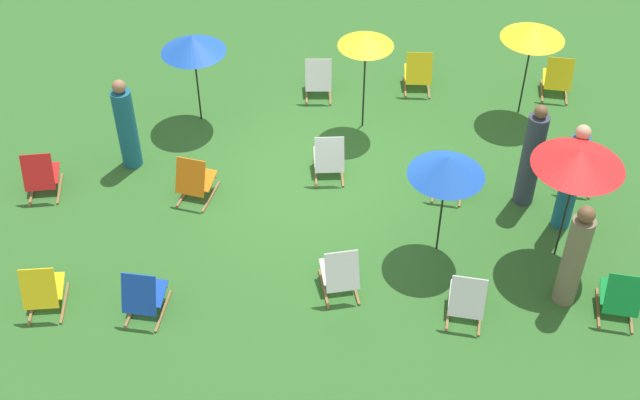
% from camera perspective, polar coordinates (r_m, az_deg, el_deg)
% --- Properties ---
extents(ground_plane, '(40.00, 40.00, 0.00)m').
position_cam_1_polar(ground_plane, '(14.21, -0.03, 1.72)').
color(ground_plane, '#2D6026').
extents(deckchair_0, '(0.62, 0.84, 0.83)m').
position_cam_1_polar(deckchair_0, '(12.46, 19.52, -6.14)').
color(deckchair_0, olive).
rests_on(deckchair_0, ground).
extents(deckchair_1, '(0.60, 0.83, 0.83)m').
position_cam_1_polar(deckchair_1, '(14.39, 16.95, 2.09)').
color(deckchair_1, olive).
rests_on(deckchair_1, ground).
extents(deckchair_2, '(0.56, 0.81, 0.83)m').
position_cam_1_polar(deckchair_2, '(14.34, -18.23, 1.59)').
color(deckchair_2, olive).
rests_on(deckchair_2, ground).
extents(deckchair_3, '(0.59, 0.82, 0.83)m').
position_cam_1_polar(deckchair_3, '(12.01, -11.77, -6.31)').
color(deckchair_3, olive).
rests_on(deckchair_3, ground).
extents(deckchair_4, '(0.50, 0.78, 0.83)m').
position_cam_1_polar(deckchair_4, '(13.96, 0.61, 2.84)').
color(deckchair_4, olive).
rests_on(deckchair_4, ground).
extents(deckchair_5, '(0.53, 0.79, 0.83)m').
position_cam_1_polar(deckchair_5, '(12.44, -18.13, -5.78)').
color(deckchair_5, olive).
rests_on(deckchair_5, ground).
extents(deckchair_6, '(0.62, 0.84, 0.83)m').
position_cam_1_polar(deckchair_6, '(13.78, 8.69, 1.65)').
color(deckchair_6, olive).
rests_on(deckchair_6, ground).
extents(deckchair_7, '(0.51, 0.78, 0.83)m').
position_cam_1_polar(deckchair_7, '(16.12, 6.61, 8.50)').
color(deckchair_7, olive).
rests_on(deckchair_7, ground).
extents(deckchair_8, '(0.60, 0.83, 0.83)m').
position_cam_1_polar(deckchair_8, '(12.05, 1.36, -4.94)').
color(deckchair_8, olive).
rests_on(deckchair_8, ground).
extents(deckchair_9, '(0.60, 0.83, 0.83)m').
position_cam_1_polar(deckchair_9, '(16.47, 15.66, 7.89)').
color(deckchair_9, olive).
rests_on(deckchair_9, ground).
extents(deckchair_12, '(0.67, 0.86, 0.83)m').
position_cam_1_polar(deckchair_12, '(13.67, -8.41, 1.33)').
color(deckchair_12, olive).
rests_on(deckchair_12, ground).
extents(deckchair_14, '(0.48, 0.76, 0.83)m').
position_cam_1_polar(deckchair_14, '(15.84, -0.11, 8.13)').
color(deckchair_14, olive).
rests_on(deckchair_14, ground).
extents(deckchair_15, '(0.62, 0.84, 0.83)m').
position_cam_1_polar(deckchair_15, '(11.89, 9.84, -6.57)').
color(deckchair_15, olive).
rests_on(deckchair_15, ground).
extents(umbrella_0, '(1.10, 1.10, 1.83)m').
position_cam_1_polar(umbrella_0, '(15.15, 14.17, 10.93)').
color(umbrella_0, black).
rests_on(umbrella_0, ground).
extents(umbrella_1, '(0.95, 0.95, 1.92)m').
position_cam_1_polar(umbrella_1, '(14.32, 3.11, 10.77)').
color(umbrella_1, black).
rests_on(umbrella_1, ground).
extents(umbrella_2, '(1.29, 1.29, 1.99)m').
position_cam_1_polar(umbrella_2, '(12.13, 17.05, 2.70)').
color(umbrella_2, black).
rests_on(umbrella_2, ground).
extents(umbrella_3, '(1.10, 1.10, 1.78)m').
position_cam_1_polar(umbrella_3, '(11.96, 8.54, 2.26)').
color(umbrella_3, black).
rests_on(umbrella_3, ground).
extents(umbrella_4, '(1.12, 1.12, 1.72)m').
position_cam_1_polar(umbrella_4, '(14.75, -8.55, 10.34)').
color(umbrella_4, black).
rests_on(umbrella_4, ground).
extents(person_0, '(0.44, 0.44, 1.68)m').
position_cam_1_polar(person_0, '(14.31, -12.89, 4.86)').
color(person_0, '#195972').
rests_on(person_0, ground).
extents(person_1, '(0.41, 0.41, 1.91)m').
position_cam_1_polar(person_1, '(13.25, 16.54, 1.36)').
color(person_1, '#195972').
rests_on(person_1, ground).
extents(person_2, '(0.45, 0.45, 1.76)m').
position_cam_1_polar(person_2, '(12.12, 16.72, -3.74)').
color(person_2, '#72664C').
rests_on(person_2, ground).
extents(person_3, '(0.39, 0.39, 1.85)m').
position_cam_1_polar(person_3, '(13.57, 14.01, 2.77)').
color(person_3, '#333847').
rests_on(person_3, ground).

